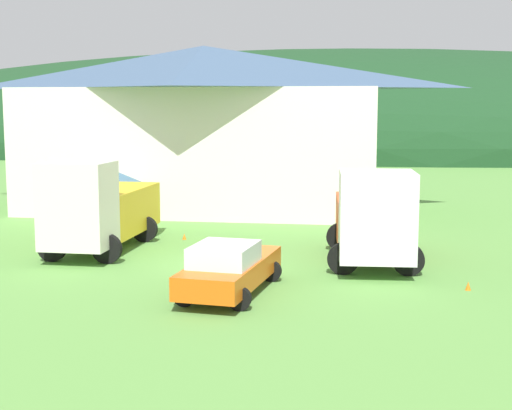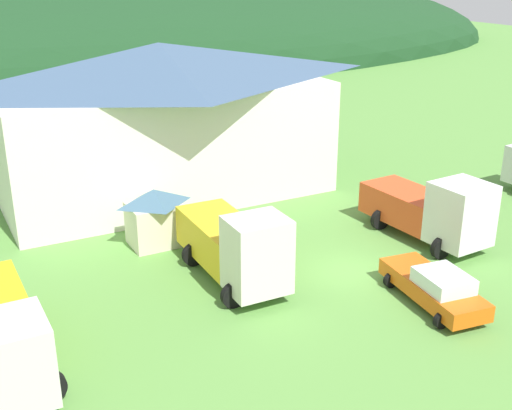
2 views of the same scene
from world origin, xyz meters
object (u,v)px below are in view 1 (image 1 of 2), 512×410
Objects in this scene: play_shed_cream at (106,196)px; traffic_cone_near_pickup at (184,239)px; heavy_rig_striped at (99,208)px; traffic_cone_mid_row at (468,290)px; depot_building at (204,126)px; service_pickup_orange at (229,268)px; heavy_rig_white at (373,218)px.

play_shed_cream reaches higher than traffic_cone_near_pickup.
heavy_rig_striped is (1.74, -5.54, 0.25)m from play_shed_cream.
traffic_cone_mid_row is at bearing -32.11° from play_shed_cream.
play_shed_cream is 5.81m from heavy_rig_striped.
play_shed_cream is at bearing 147.89° from traffic_cone_mid_row.
depot_building is at bearing 174.48° from heavy_rig_striped.
service_pickup_orange is 10.91× the size of traffic_cone_near_pickup.
service_pickup_orange is 10.25× the size of traffic_cone_mid_row.
depot_building reaches higher than heavy_rig_white.
heavy_rig_striped is 10.76m from heavy_rig_white.
depot_building is 40.23× the size of traffic_cone_near_pickup.
service_pickup_orange is at bearing -54.46° from play_shed_cream.
traffic_cone_near_pickup is at bearing -28.70° from play_shed_cream.
heavy_rig_striped is 4.47m from traffic_cone_near_pickup.
play_shed_cream is at bearing -114.09° from depot_building.
play_shed_cream is 13.95m from heavy_rig_white.
heavy_rig_white is 9.09m from traffic_cone_near_pickup.
heavy_rig_striped is at bearing -97.29° from heavy_rig_white.
traffic_cone_near_pickup is (4.41, -2.42, -1.51)m from play_shed_cream.
heavy_rig_white is (9.26, -13.42, -2.93)m from depot_building.
heavy_rig_white is at bearing 145.96° from service_pickup_orange.
heavy_rig_white is at bearing 87.28° from heavy_rig_striped.
heavy_rig_striped reaches higher than traffic_cone_near_pickup.
heavy_rig_white reaches higher than traffic_cone_mid_row.
traffic_cone_near_pickup is (2.68, 3.12, -1.76)m from heavy_rig_striped.
depot_building reaches higher than traffic_cone_mid_row.
heavy_rig_white reaches higher than service_pickup_orange.
play_shed_cream is 0.53× the size of service_pickup_orange.
play_shed_cream is 0.40× the size of heavy_rig_white.
play_shed_cream reaches higher than traffic_cone_mid_row.
service_pickup_orange is (8.06, -11.29, -0.68)m from play_shed_cream.
traffic_cone_mid_row is at bearing -54.03° from depot_building.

